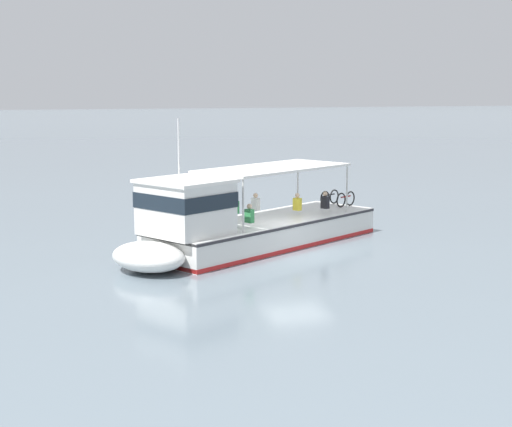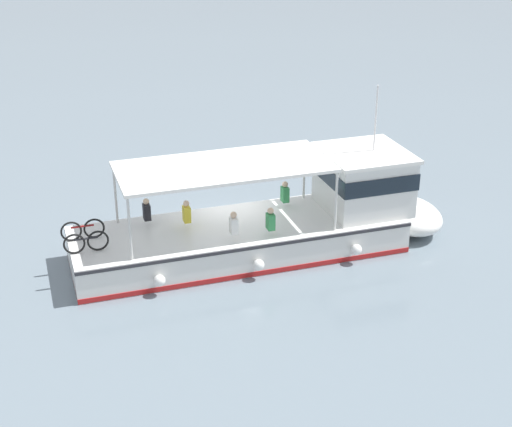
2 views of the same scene
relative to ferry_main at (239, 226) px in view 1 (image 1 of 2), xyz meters
name	(u,v)px [view 1 (image 1 of 2)]	position (x,y,z in m)	size (l,w,h in m)	color
ground_plane	(296,253)	(-0.89, -2.10, -1.02)	(400.00, 400.00, 0.00)	slate
ferry_main	(239,226)	(0.00, 0.00, 0.00)	(9.11, 12.52, 5.32)	white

